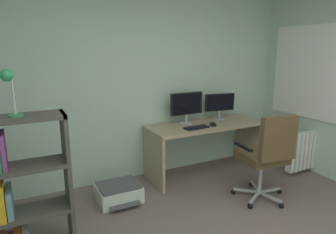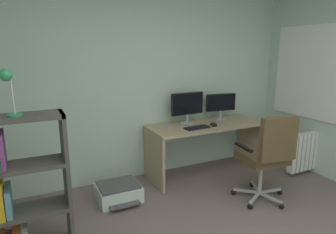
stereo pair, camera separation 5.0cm
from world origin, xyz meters
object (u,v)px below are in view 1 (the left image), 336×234
object	(u,v)px
computer_mouse	(213,125)
desk_lamp	(9,83)
monitor_secondary	(220,104)
monitor_main	(187,105)
bookshelf	(3,199)
printer	(119,192)
desk	(206,136)
keyboard	(197,128)
office_chair	(267,153)
radiator	(307,150)

from	to	relation	value
computer_mouse	desk_lamp	distance (m)	2.56
monitor_secondary	monitor_main	bearing A→B (deg)	-179.99
monitor_main	bookshelf	world-z (taller)	bookshelf
monitor_main	computer_mouse	bearing A→B (deg)	-50.54
computer_mouse	printer	bearing A→B (deg)	-160.61
desk	printer	world-z (taller)	desk
keyboard	printer	size ratio (longest dim) A/B	0.68
desk	monitor_main	size ratio (longest dim) A/B	3.26
office_chair	radiator	distance (m)	1.25
desk	monitor_main	bearing A→B (deg)	142.84
desk	computer_mouse	size ratio (longest dim) A/B	16.36
monitor_secondary	keyboard	bearing A→B (deg)	-152.81
monitor_secondary	radiator	xyz separation A→B (m)	(0.97, -0.80, -0.62)
office_chair	radiator	bearing A→B (deg)	17.33
monitor_secondary	radiator	size ratio (longest dim) A/B	0.64
monitor_main	monitor_secondary	size ratio (longest dim) A/B	1.09
radiator	desk	bearing A→B (deg)	154.09
monitor_secondary	printer	bearing A→B (deg)	-167.76
printer	radiator	xyz separation A→B (m)	(2.66, -0.44, 0.23)
desk_lamp	printer	xyz separation A→B (m)	(0.98, 0.59, -1.39)
bookshelf	desk_lamp	world-z (taller)	desk_lamp
desk	computer_mouse	xyz separation A→B (m)	(0.02, -0.13, 0.20)
keyboard	desk_lamp	world-z (taller)	desk_lamp
monitor_secondary	printer	size ratio (longest dim) A/B	0.93
monitor_main	printer	size ratio (longest dim) A/B	1.01
desk_lamp	desk	bearing A→B (deg)	18.89
monitor_main	printer	bearing A→B (deg)	-161.98
bookshelf	computer_mouse	bearing A→B (deg)	15.02
computer_mouse	desk_lamp	world-z (taller)	desk_lamp
desk	keyboard	distance (m)	0.34
radiator	computer_mouse	bearing A→B (deg)	158.46
desk	monitor_secondary	size ratio (longest dim) A/B	3.55
bookshelf	radiator	size ratio (longest dim) A/B	1.72
monitor_secondary	computer_mouse	size ratio (longest dim) A/B	4.61
keyboard	radiator	bearing A→B (deg)	-21.67
monitor_secondary	radiator	distance (m)	1.40
monitor_secondary	printer	xyz separation A→B (m)	(-1.69, -0.37, -0.85)
desk_lamp	keyboard	bearing A→B (deg)	17.53
monitor_main	desk	bearing A→B (deg)	-37.16
bookshelf	radiator	distance (m)	3.79
desk_lamp	monitor_main	bearing A→B (deg)	24.49
desk	keyboard	world-z (taller)	keyboard
monitor_main	desk_lamp	size ratio (longest dim) A/B	1.39
desk	printer	size ratio (longest dim) A/B	3.29
monitor_main	desk_lamp	xyz separation A→B (m)	(-2.11, -0.96, 0.50)
monitor_main	bookshelf	bearing A→B (deg)	-156.82
office_chair	desk_lamp	distance (m)	2.64
computer_mouse	radiator	world-z (taller)	computer_mouse
keyboard	office_chair	bearing A→B (deg)	-69.32
keyboard	printer	world-z (taller)	keyboard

